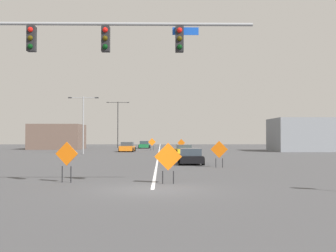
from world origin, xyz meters
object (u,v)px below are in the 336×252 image
at_px(traffic_signal_assembly, 62,53).
at_px(car_orange_distant, 127,147).
at_px(construction_sign_right_shoulder, 67,156).
at_px(car_black_passing, 191,157).
at_px(street_lamp_far_right, 83,119).
at_px(construction_sign_median_far, 219,151).
at_px(car_green_approaching, 144,145).
at_px(construction_sign_left_shoulder, 152,143).
at_px(street_lamp_far_left, 118,120).
at_px(construction_sign_median_near, 181,144).
at_px(construction_sign_left_lane, 168,158).
at_px(car_yellow_mid, 184,150).

height_order(traffic_signal_assembly, car_orange_distant, traffic_signal_assembly).
xyz_separation_m(construction_sign_right_shoulder, car_black_passing, (6.89, 13.01, -0.65)).
xyz_separation_m(street_lamp_far_right, construction_sign_median_far, (14.17, -23.01, -3.25)).
bearing_deg(construction_sign_median_far, car_green_approaching, 98.55).
height_order(construction_sign_right_shoulder, car_black_passing, construction_sign_right_shoulder).
bearing_deg(car_black_passing, construction_sign_left_shoulder, 96.67).
distance_m(street_lamp_far_right, construction_sign_median_far, 27.22).
xyz_separation_m(street_lamp_far_left, construction_sign_right_shoulder, (4.23, -62.03, -4.26)).
relative_size(construction_sign_median_far, construction_sign_right_shoulder, 0.98).
distance_m(street_lamp_far_left, construction_sign_median_near, 26.77).
bearing_deg(car_green_approaching, street_lamp_far_right, -104.20).
relative_size(traffic_signal_assembly, construction_sign_right_shoulder, 6.38).
xyz_separation_m(construction_sign_left_lane, construction_sign_median_far, (3.83, 10.06, 0.01)).
relative_size(car_black_passing, car_orange_distant, 0.97).
relative_size(car_black_passing, car_green_approaching, 0.86).
xyz_separation_m(construction_sign_left_shoulder, car_black_passing, (3.89, -33.21, -0.67)).
distance_m(construction_sign_left_shoulder, construction_sign_median_far, 37.18).
bearing_deg(construction_sign_median_far, construction_sign_left_shoulder, 98.81).
xyz_separation_m(construction_sign_left_shoulder, car_green_approaching, (-1.76, 12.84, -0.60)).
xyz_separation_m(street_lamp_far_left, car_green_approaching, (5.48, -2.97, -4.84)).
bearing_deg(car_yellow_mid, construction_sign_left_lane, -94.45).
xyz_separation_m(car_green_approaching, car_yellow_mid, (6.08, -28.02, -0.06)).
height_order(construction_sign_left_lane, construction_sign_median_far, construction_sign_left_lane).
distance_m(construction_sign_left_lane, car_green_approaching, 59.75).
bearing_deg(car_black_passing, car_orange_distant, 104.98).
xyz_separation_m(construction_sign_median_far, car_green_approaching, (-7.45, 49.58, -0.54)).
distance_m(construction_sign_left_shoulder, construction_sign_median_near, 9.05).
distance_m(construction_sign_left_shoulder, car_green_approaching, 12.97).
height_order(construction_sign_left_shoulder, construction_sign_median_far, construction_sign_left_shoulder).
xyz_separation_m(traffic_signal_assembly, street_lamp_far_right, (-5.87, 35.21, -1.22)).
bearing_deg(traffic_signal_assembly, construction_sign_median_far, 55.74).
distance_m(construction_sign_left_lane, car_orange_distant, 41.61).
distance_m(street_lamp_far_left, construction_sign_left_lane, 63.41).
bearing_deg(construction_sign_right_shoulder, car_yellow_mid, 76.71).
height_order(street_lamp_far_left, construction_sign_median_near, street_lamp_far_left).
relative_size(street_lamp_far_right, construction_sign_left_shoulder, 3.70).
distance_m(street_lamp_far_left, car_orange_distant, 22.21).
bearing_deg(car_yellow_mid, car_orange_distant, 129.11).
distance_m(construction_sign_median_near, car_green_approaching, 21.66).
relative_size(street_lamp_far_left, construction_sign_left_lane, 4.85).
distance_m(construction_sign_left_shoulder, car_orange_distant, 6.59).
xyz_separation_m(traffic_signal_assembly, car_orange_distant, (-0.90, 43.40, -5.01)).
relative_size(traffic_signal_assembly, construction_sign_left_lane, 6.50).
relative_size(traffic_signal_assembly, construction_sign_left_shoulder, 6.25).
bearing_deg(car_yellow_mid, construction_sign_median_near, 89.55).
distance_m(traffic_signal_assembly, car_yellow_mid, 34.83).
distance_m(construction_sign_median_near, car_yellow_mid, 7.29).
distance_m(traffic_signal_assembly, construction_sign_median_far, 15.42).
xyz_separation_m(construction_sign_median_near, car_green_approaching, (-6.14, 20.76, -0.55)).
xyz_separation_m(street_lamp_far_left, car_yellow_mid, (11.56, -30.99, -4.91)).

